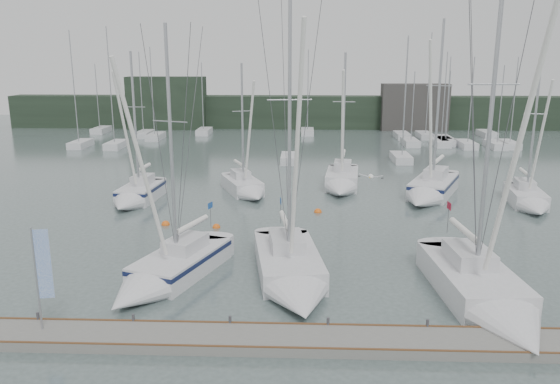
# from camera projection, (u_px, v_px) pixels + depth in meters

# --- Properties ---
(ground) EXTENTS (160.00, 160.00, 0.00)m
(ground) POSITION_uv_depth(u_px,v_px,m) (282.00, 291.00, 26.25)
(ground) COLOR #495856
(ground) RESTS_ON ground
(dock) EXTENTS (24.00, 2.00, 0.40)m
(dock) POSITION_uv_depth(u_px,v_px,m) (278.00, 340.00, 21.35)
(dock) COLOR #61615D
(dock) RESTS_ON ground
(far_treeline) EXTENTS (90.00, 4.00, 5.00)m
(far_treeline) POSITION_uv_depth(u_px,v_px,m) (296.00, 112.00, 85.77)
(far_treeline) COLOR black
(far_treeline) RESTS_ON ground
(far_building_left) EXTENTS (12.00, 3.00, 8.00)m
(far_building_left) POSITION_uv_depth(u_px,v_px,m) (167.00, 103.00, 84.23)
(far_building_left) COLOR black
(far_building_left) RESTS_ON ground
(far_building_right) EXTENTS (10.00, 3.00, 7.00)m
(far_building_right) POSITION_uv_depth(u_px,v_px,m) (414.00, 107.00, 82.90)
(far_building_right) COLOR #393634
(far_building_right) RESTS_ON ground
(mast_forest) EXTENTS (57.70, 26.64, 14.52)m
(mast_forest) POSITION_uv_depth(u_px,v_px,m) (329.00, 139.00, 71.18)
(mast_forest) COLOR silver
(mast_forest) RESTS_ON ground
(sailboat_near_left) EXTENTS (5.51, 9.06, 13.44)m
(sailboat_near_left) POSITION_uv_depth(u_px,v_px,m) (163.00, 274.00, 26.86)
(sailboat_near_left) COLOR silver
(sailboat_near_left) RESTS_ON ground
(sailboat_near_center) EXTENTS (4.44, 10.16, 15.29)m
(sailboat_near_center) POSITION_uv_depth(u_px,v_px,m) (293.00, 278.00, 26.49)
(sailboat_near_center) COLOR silver
(sailboat_near_center) RESTS_ON ground
(sailboat_near_right) EXTENTS (3.96, 10.74, 16.64)m
(sailboat_near_right) POSITION_uv_depth(u_px,v_px,m) (490.00, 299.00, 23.94)
(sailboat_near_right) COLOR silver
(sailboat_near_right) RESTS_ON ground
(sailboat_mid_a) EXTENTS (3.06, 7.09, 12.17)m
(sailboat_mid_a) POSITION_uv_depth(u_px,v_px,m) (135.00, 196.00, 41.76)
(sailboat_mid_a) COLOR silver
(sailboat_mid_a) RESTS_ON ground
(sailboat_mid_b) EXTENTS (4.75, 7.12, 11.24)m
(sailboat_mid_b) POSITION_uv_depth(u_px,v_px,m) (247.00, 189.00, 44.24)
(sailboat_mid_b) COLOR silver
(sailboat_mid_b) RESTS_ON ground
(sailboat_mid_c) EXTENTS (3.52, 8.21, 12.14)m
(sailboat_mid_c) POSITION_uv_depth(u_px,v_px,m) (341.00, 183.00, 46.05)
(sailboat_mid_c) COLOR silver
(sailboat_mid_c) RESTS_ON ground
(sailboat_mid_d) EXTENTS (6.55, 9.74, 14.70)m
(sailboat_mid_d) POSITION_uv_depth(u_px,v_px,m) (429.00, 191.00, 43.15)
(sailboat_mid_d) COLOR silver
(sailboat_mid_d) RESTS_ON ground
(sailboat_mid_e) EXTENTS (3.30, 7.28, 11.50)m
(sailboat_mid_e) POSITION_uv_depth(u_px,v_px,m) (529.00, 201.00, 40.56)
(sailboat_mid_e) COLOR silver
(sailboat_mid_e) RESTS_ON ground
(buoy_a) EXTENTS (0.52, 0.52, 0.52)m
(buoy_a) POSITION_uv_depth(u_px,v_px,m) (216.00, 228.00, 36.02)
(buoy_a) COLOR orange
(buoy_a) RESTS_ON ground
(buoy_b) EXTENTS (0.56, 0.56, 0.56)m
(buoy_b) POSITION_uv_depth(u_px,v_px,m) (318.00, 212.00, 39.58)
(buoy_b) COLOR orange
(buoy_b) RESTS_ON ground
(buoy_c) EXTENTS (0.57, 0.57, 0.57)m
(buoy_c) POSITION_uv_depth(u_px,v_px,m) (166.00, 225.00, 36.62)
(buoy_c) COLOR orange
(buoy_c) RESTS_ON ground
(dock_banner) EXTENTS (0.64, 0.17, 4.26)m
(dock_banner) POSITION_uv_depth(u_px,v_px,m) (41.00, 270.00, 21.22)
(dock_banner) COLOR #A3A5AB
(dock_banner) RESTS_ON dock
(seagull) EXTENTS (1.00, 0.49, 0.20)m
(seagull) POSITION_uv_depth(u_px,v_px,m) (371.00, 176.00, 22.94)
(seagull) COLOR white
(seagull) RESTS_ON ground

